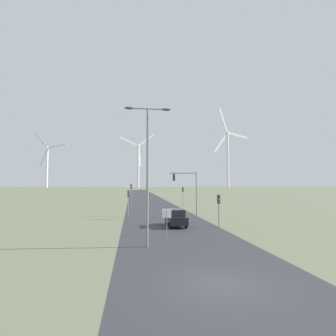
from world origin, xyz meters
TOP-DOWN VIEW (x-y plane):
  - ground_plane at (0.00, 0.00)m, footprint 600.00×600.00m
  - road_surface at (0.00, 48.00)m, footprint 10.00×240.00m
  - streetlamp at (-2.90, 7.45)m, footprint 3.45×0.32m
  - stop_sign_near at (-1.00, 11.08)m, footprint 0.81×0.07m
  - traffic_light_post_near_left at (-4.50, 25.21)m, footprint 0.28×0.34m
  - traffic_light_post_near_right at (5.07, 15.10)m, footprint 0.28×0.33m
  - traffic_light_post_mid_left at (-4.15, 33.93)m, footprint 0.28×0.33m
  - traffic_light_post_mid_right at (5.97, 39.31)m, footprint 0.28×0.33m
  - traffic_light_mast_overhead at (3.15, 21.81)m, footprint 3.58×0.35m
  - car_approaching at (0.65, 16.02)m, footprint 1.88×4.13m
  - wind_turbine_far_left at (-88.22, 262.73)m, footprint 32.61×7.19m
  - wind_turbine_left at (1.66, 235.39)m, footprint 33.40×8.34m
  - wind_turbine_center at (82.14, 215.70)m, footprint 36.93×12.18m

SIDE VIEW (x-z plane):
  - ground_plane at x=0.00m, z-range 0.00..0.00m
  - road_surface at x=0.00m, z-range 0.00..0.01m
  - car_approaching at x=0.65m, z-range 0.00..1.83m
  - stop_sign_near at x=-1.00m, z-range 0.47..2.84m
  - traffic_light_post_near_right at x=5.07m, z-range 0.78..4.13m
  - traffic_light_post_near_left at x=-4.50m, z-range 0.84..4.41m
  - traffic_light_post_mid_right at x=5.97m, z-range 0.88..4.64m
  - traffic_light_post_mid_left at x=-4.15m, z-range 1.02..5.46m
  - traffic_light_mast_overhead at x=3.15m, z-range 1.21..7.35m
  - streetlamp at x=-2.90m, z-range 1.29..11.47m
  - wind_turbine_left at x=1.66m, z-range -1.07..51.22m
  - wind_turbine_far_left at x=-88.22m, z-range -2.59..53.11m
  - wind_turbine_center at x=82.14m, z-range -4.88..67.89m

